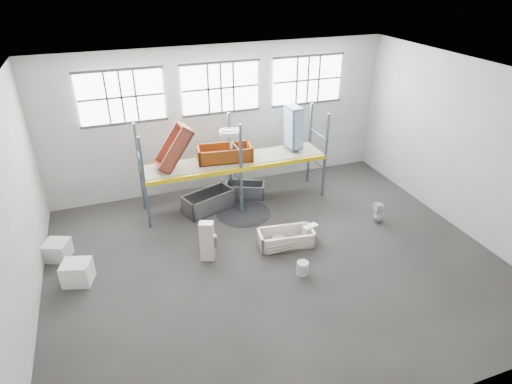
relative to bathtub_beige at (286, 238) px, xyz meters
name	(u,v)px	position (x,y,z in m)	size (l,w,h in m)	color
floor	(274,262)	(-0.59, -0.59, -0.29)	(12.00, 10.00, 0.10)	#443F3A
ceiling	(279,77)	(-0.59, -0.59, 4.81)	(12.00, 10.00, 0.10)	silver
wall_back	(221,119)	(-0.59, 4.46, 2.26)	(12.00, 0.10, 5.00)	#AAA79E
wall_front	(402,319)	(-0.59, -5.64, 2.26)	(12.00, 0.10, 5.00)	#ABA89E
wall_left	(7,225)	(-6.64, -0.59, 2.26)	(0.10, 10.00, 5.00)	#9F9C93
wall_right	(468,148)	(5.46, -0.59, 2.26)	(0.10, 10.00, 5.00)	#B0ADA3
window_left	(121,97)	(-3.79, 4.35, 3.36)	(2.60, 0.04, 1.60)	white
window_mid	(221,88)	(-0.59, 4.35, 3.36)	(2.60, 0.04, 1.60)	white
window_right	(308,80)	(2.61, 4.35, 3.36)	(2.60, 0.04, 1.60)	white
rack_upright_la	(145,184)	(-3.59, 2.31, 1.26)	(0.08, 0.08, 3.00)	slate
rack_upright_lb	(140,168)	(-3.59, 3.51, 1.26)	(0.08, 0.08, 3.00)	slate
rack_upright_ma	(241,170)	(-0.59, 2.31, 1.26)	(0.08, 0.08, 3.00)	slate
rack_upright_mb	(230,155)	(-0.59, 3.51, 1.26)	(0.08, 0.08, 3.00)	slate
rack_upright_ra	(325,157)	(2.41, 2.31, 1.26)	(0.08, 0.08, 3.00)	slate
rack_upright_rb	(309,144)	(2.41, 3.51, 1.26)	(0.08, 0.08, 3.00)	slate
rack_beam_front	(241,170)	(-0.59, 2.31, 1.26)	(6.00, 0.10, 0.14)	yellow
rack_beam_back	(230,155)	(-0.59, 3.51, 1.26)	(6.00, 0.10, 0.14)	yellow
shelf_deck	(235,160)	(-0.59, 2.91, 1.34)	(5.90, 1.10, 0.03)	gray
wet_patch	(244,213)	(-0.59, 2.11, -0.23)	(1.80, 1.80, 0.00)	black
bathtub_beige	(286,238)	(0.00, 0.00, 0.00)	(1.60, 0.75, 0.47)	beige
cistern_spare	(310,232)	(0.77, -0.01, 0.04)	(0.46, 0.22, 0.44)	beige
sink_in_tub	(279,240)	(-0.18, 0.08, -0.08)	(0.42, 0.42, 0.14)	#F1E3CC
toilet_beige	(208,241)	(-2.21, 0.40, 0.15)	(0.43, 0.75, 0.76)	beige
cistern_tall	(207,241)	(-2.30, 0.13, 0.35)	(0.38, 0.25, 1.18)	beige
toilet_white	(379,212)	(3.27, 0.17, 0.10)	(0.31, 0.31, 0.68)	white
steel_tub_left	(208,201)	(-1.60, 2.75, 0.07)	(1.68, 0.78, 0.61)	#9D9FA3
steel_tub_right	(245,190)	(-0.17, 3.22, 0.01)	(1.35, 0.63, 0.49)	#9B9FA3
rust_tub_flat	(225,153)	(-0.91, 3.01, 1.58)	(1.76, 0.82, 0.49)	#833C09
rust_tub_tilted	(174,148)	(-2.55, 2.91, 2.06)	(1.52, 0.71, 0.43)	maroon
sink_on_shelf	(231,148)	(-0.76, 2.76, 1.86)	(0.72, 0.55, 0.64)	silver
blue_tub_upright	(293,127)	(1.52, 3.05, 2.16)	(1.44, 0.67, 0.40)	#8BA9D3
bucket	(303,268)	(-0.11, -1.37, -0.05)	(0.32, 0.32, 0.37)	beige
carton_near	(77,272)	(-5.68, 0.31, 0.07)	(0.70, 0.60, 0.60)	white
carton_far	(57,250)	(-6.21, 1.60, 0.02)	(0.62, 0.62, 0.52)	silver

